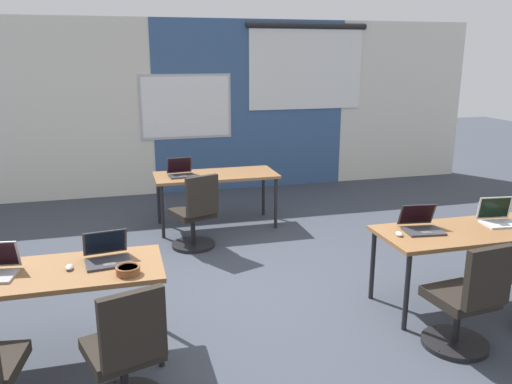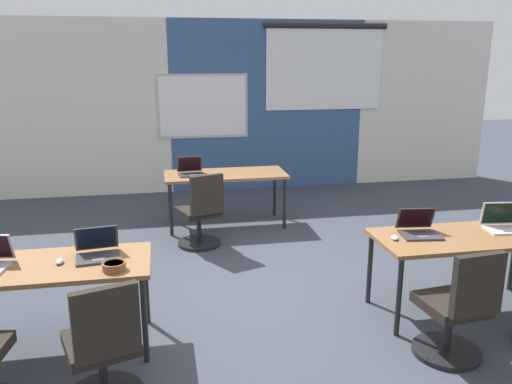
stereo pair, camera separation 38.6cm
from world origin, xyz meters
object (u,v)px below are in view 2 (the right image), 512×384
at_px(desk_far_center, 226,178).
at_px(laptop_far_left, 191,171).
at_px(chair_near_left_inner, 104,354).
at_px(laptop_near_right_inner, 419,229).
at_px(desk_near_right, 465,242).
at_px(laptop_near_right_end, 503,224).
at_px(mouse_near_left_inner, 60,261).
at_px(chair_far_left, 201,217).
at_px(desk_near_left, 43,272).
at_px(mouse_near_right_inner, 395,238).
at_px(chair_near_right_inner, 457,314).
at_px(snack_bowl, 114,265).
at_px(laptop_near_left_inner, 98,251).

height_order(desk_far_center, laptop_far_left, laptop_far_left).
bearing_deg(chair_near_left_inner, laptop_near_right_inner, -179.39).
xyz_separation_m(desk_near_right, laptop_near_right_end, (0.42, 0.08, 0.11)).
xyz_separation_m(desk_near_right, mouse_near_left_inner, (-3.37, -0.00, 0.08)).
xyz_separation_m(chair_far_left, laptop_near_right_inner, (1.75, -1.95, 0.39)).
bearing_deg(desk_near_left, laptop_far_left, 65.18).
relative_size(mouse_near_left_inner, mouse_near_right_inner, 0.90).
relative_size(chair_near_right_inner, snack_bowl, 5.18).
relative_size(desk_far_center, laptop_far_left, 4.48).
bearing_deg(laptop_far_left, mouse_near_right_inner, -66.52).
bearing_deg(laptop_near_right_end, snack_bowl, -168.75).
xyz_separation_m(desk_near_left, laptop_far_left, (1.30, 2.80, 0.11)).
relative_size(desk_far_center, laptop_near_right_inner, 4.37).
height_order(laptop_near_left_inner, laptop_far_left, laptop_far_left).
bearing_deg(laptop_near_left_inner, mouse_near_left_inner, -170.49).
height_order(laptop_far_left, mouse_near_right_inner, laptop_far_left).
bearing_deg(mouse_near_right_inner, laptop_near_left_inner, 178.57).
distance_m(laptop_near_right_inner, chair_near_right_inner, 0.88).
relative_size(desk_near_right, mouse_near_left_inner, 15.97).
height_order(desk_near_left, laptop_near_left_inner, laptop_near_left_inner).
height_order(desk_near_left, chair_far_left, chair_far_left).
xyz_separation_m(laptop_far_left, mouse_near_right_inner, (1.55, -2.78, -0.03)).
distance_m(desk_near_left, laptop_near_right_inner, 3.11).
height_order(desk_near_right, snack_bowl, snack_bowl).
bearing_deg(desk_far_center, chair_near_left_inner, -109.43).
xyz_separation_m(chair_near_left_inner, mouse_near_right_inner, (2.35, 0.78, 0.36)).
height_order(desk_near_right, mouse_near_left_inner, mouse_near_left_inner).
bearing_deg(laptop_near_right_end, desk_near_left, -172.42).
bearing_deg(mouse_near_right_inner, chair_near_right_inner, -75.23).
relative_size(mouse_near_left_inner, chair_near_left_inner, 0.11).
height_order(laptop_far_left, chair_far_left, laptop_far_left).
relative_size(desk_near_left, snack_bowl, 9.01).
relative_size(laptop_far_left, laptop_near_right_inner, 0.98).
bearing_deg(laptop_near_left_inner, laptop_far_left, 64.27).
height_order(laptop_near_right_end, mouse_near_left_inner, laptop_near_right_end).
bearing_deg(desk_far_center, laptop_near_right_inner, -63.39).
distance_m(chair_near_left_inner, laptop_near_right_inner, 2.78).
distance_m(desk_far_center, chair_far_left, 0.90).
relative_size(desk_far_center, snack_bowl, 9.01).
bearing_deg(chair_near_right_inner, mouse_near_left_inner, -19.60).
bearing_deg(desk_near_left, desk_far_center, 57.99).
bearing_deg(laptop_near_left_inner, desk_far_center, 56.09).
xyz_separation_m(mouse_near_left_inner, laptop_near_right_inner, (2.98, 0.10, 0.03)).
distance_m(desk_far_center, laptop_near_left_inner, 3.04).
xyz_separation_m(desk_far_center, snack_bowl, (-1.21, -3.01, 0.10)).
relative_size(desk_far_center, laptop_near_right_end, 4.47).
xyz_separation_m(chair_near_left_inner, snack_bowl, (0.05, 0.56, 0.38)).
xyz_separation_m(laptop_near_left_inner, chair_near_right_inner, (2.63, -0.77, -0.39)).
relative_size(chair_near_left_inner, laptop_near_right_inner, 2.52).
relative_size(desk_far_center, laptop_near_left_inner, 4.35).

